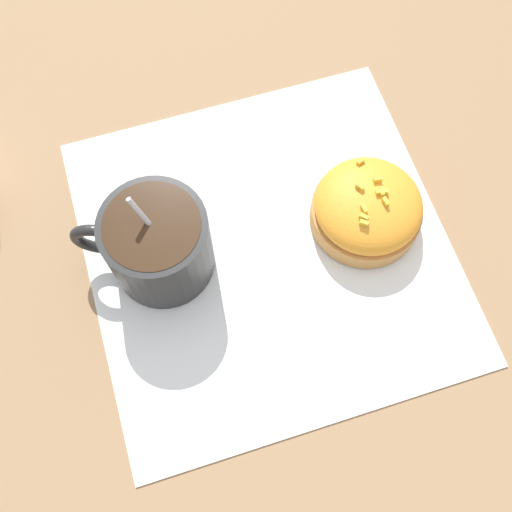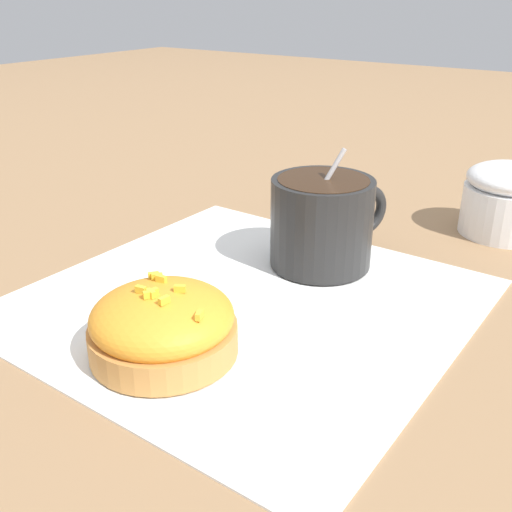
# 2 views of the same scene
# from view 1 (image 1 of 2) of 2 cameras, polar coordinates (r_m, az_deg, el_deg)

# --- Properties ---
(ground_plane) EXTENTS (3.00, 3.00, 0.00)m
(ground_plane) POSITION_cam_1_polar(r_m,az_deg,el_deg) (0.51, 1.13, 0.69)
(ground_plane) COLOR #93704C
(paper_napkin) EXTENTS (0.31, 0.31, 0.00)m
(paper_napkin) POSITION_cam_1_polar(r_m,az_deg,el_deg) (0.51, 1.13, 0.76)
(paper_napkin) COLOR white
(paper_napkin) RESTS_ON ground_plane
(coffee_cup) EXTENTS (0.11, 0.08, 0.10)m
(coffee_cup) POSITION_cam_1_polar(r_m,az_deg,el_deg) (0.48, -9.48, 1.24)
(coffee_cup) COLOR black
(coffee_cup) RESTS_ON paper_napkin
(frosted_pastry) EXTENTS (0.09, 0.09, 0.05)m
(frosted_pastry) POSITION_cam_1_polar(r_m,az_deg,el_deg) (0.51, 10.51, 4.56)
(frosted_pastry) COLOR #C18442
(frosted_pastry) RESTS_ON paper_napkin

